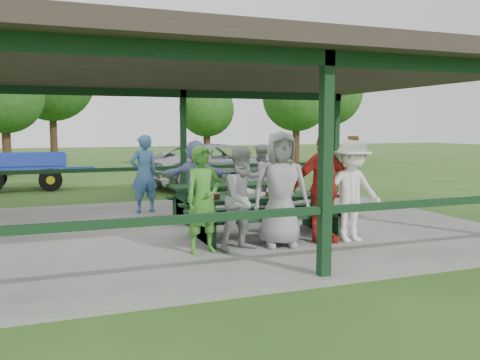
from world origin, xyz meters
name	(u,v)px	position (x,y,z in m)	size (l,w,h in m)	color
ground	(230,230)	(0.00, 0.00, 0.00)	(90.00, 90.00, 0.00)	#2A5119
concrete_slab	(230,227)	(0.00, 0.00, 0.05)	(10.00, 8.00, 0.10)	slate
pavilion_structure	(230,74)	(0.00, 0.00, 3.17)	(10.60, 8.60, 3.24)	black
picnic_table_near	(264,210)	(0.24, -1.20, 0.58)	(2.73, 1.39, 0.75)	black
picnic_table_far	(231,196)	(0.29, 0.80, 0.58)	(2.61, 1.39, 0.75)	black
table_setting	(261,194)	(0.19, -1.18, 0.88)	(2.35, 0.45, 0.10)	white
contestant_green	(203,200)	(-1.17, -2.03, 0.96)	(0.63, 0.41, 1.72)	#3F8A2A
contestant_grey_left	(244,199)	(-0.51, -2.09, 0.95)	(0.82, 0.64, 1.70)	#9C9C9F
contestant_grey_mid	(281,189)	(0.18, -2.05, 1.07)	(0.95, 0.62, 1.95)	gray
contestant_red	(323,187)	(1.01, -2.01, 1.07)	(1.13, 0.47, 1.94)	#B4251E
contestant_white_fedora	(352,190)	(1.50, -2.15, 1.00)	(1.17, 0.69, 1.85)	white
spectator_lblue	(196,177)	(-0.30, 1.51, 0.96)	(1.59, 0.51, 1.72)	#7C8FC1
spectator_blue	(144,174)	(-1.37, 2.19, 1.02)	(0.67, 0.44, 1.83)	teal
spectator_grey	(260,177)	(1.36, 1.66, 0.89)	(0.77, 0.60, 1.59)	#9D9C9F
pickup_truck	(220,165)	(2.21, 7.25, 0.76)	(2.53, 5.49, 1.52)	silver
farm_trailer	(22,170)	(-4.30, 8.74, 0.66)	(3.79, 1.69, 1.33)	navy
tree_far_left	(4,95)	(-5.11, 14.09, 3.43)	(3.25, 3.25, 5.07)	black
tree_left	(51,79)	(-3.18, 17.84, 4.50)	(4.25, 4.25, 6.63)	black
tree_mid	(207,110)	(4.27, 15.61, 2.98)	(2.83, 2.83, 4.42)	black
tree_right	(296,97)	(8.02, 12.82, 3.54)	(3.35, 3.35, 5.24)	black
tree_far_right	(329,93)	(12.02, 16.50, 4.09)	(3.87, 3.87, 6.05)	black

